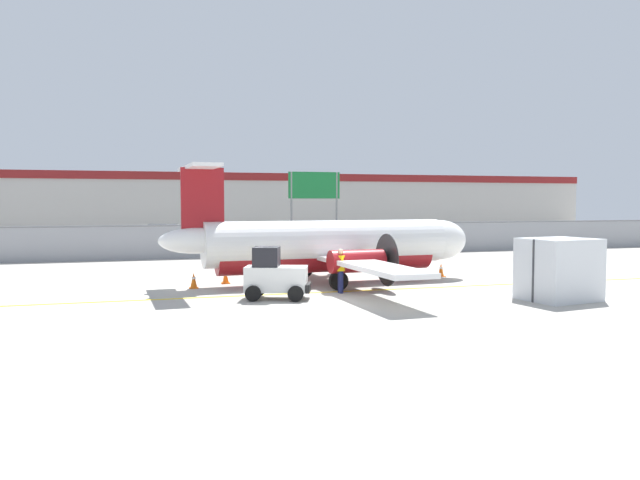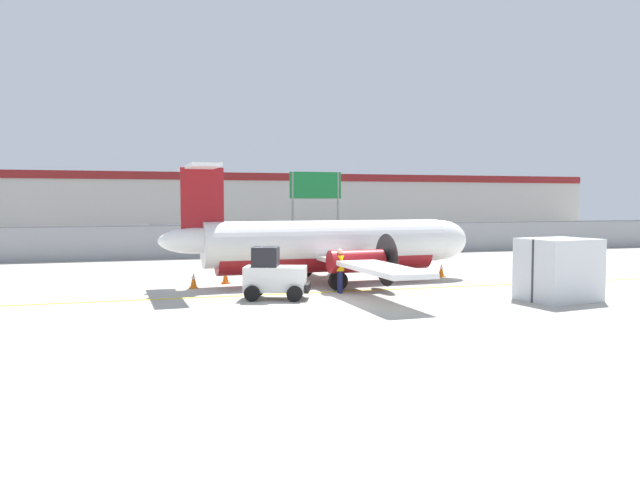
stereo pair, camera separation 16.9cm
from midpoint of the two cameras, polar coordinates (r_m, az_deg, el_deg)
name	(u,v)px [view 2 (the right image)]	position (r m, az deg, el deg)	size (l,w,h in m)	color
ground_plane	(320,292)	(24.10, 0.16, -4.81)	(140.00, 140.00, 0.01)	#ADA89E
perimeter_fence	(249,239)	(39.53, -6.39, 0.06)	(98.00, 0.10, 2.10)	gray
parking_lot_strip	(225,244)	(50.94, -8.59, -0.37)	(98.00, 17.00, 0.12)	#38383A
background_building	(202,204)	(69.20, -10.65, 3.29)	(91.00, 8.10, 6.50)	beige
commuter_airplane	(332,246)	(26.74, 1.27, -0.54)	(13.82, 16.06, 4.92)	white
baggage_tug	(274,275)	(22.49, -4.01, -3.24)	(2.56, 1.99, 1.88)	silver
ground_crew_worker	(340,268)	(23.87, 2.04, -2.60)	(0.35, 0.54, 1.70)	#191E4C
cargo_container	(558,269)	(23.69, 21.15, -2.53)	(2.68, 2.35, 2.20)	silver
traffic_cone_near_left	(441,270)	(29.60, 11.19, -2.72)	(0.36, 0.36, 0.64)	orange
traffic_cone_near_right	(193,281)	(25.74, -11.31, -3.65)	(0.36, 0.36, 0.64)	orange
traffic_cone_far_left	(225,276)	(26.98, -8.46, -3.29)	(0.36, 0.36, 0.64)	orange
parked_car_0	(68,237)	(49.44, -21.93, 0.27)	(4.38, 2.42, 1.58)	slate
parked_car_1	(163,234)	(51.19, -14.04, 0.52)	(4.39, 2.42, 1.58)	silver
parked_car_2	(261,233)	(52.42, -5.36, 0.68)	(4.31, 2.23, 1.58)	black
parked_car_3	(393,233)	(51.72, 6.74, 0.63)	(4.39, 2.43, 1.58)	#19662D
highway_sign	(316,192)	(42.35, -0.30, 4.41)	(3.60, 0.14, 5.50)	slate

